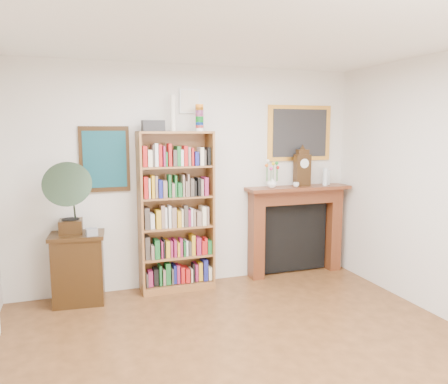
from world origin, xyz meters
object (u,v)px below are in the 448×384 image
fireplace (295,222)px  teacup (296,185)px  bookshelf (176,203)px  gramophone (69,194)px  mantel_clock (302,168)px  bottle_right (328,177)px  side_cabinet (78,268)px  flower_vase (272,183)px  bottle_left (325,177)px  cd_stack (92,232)px

fireplace → teacup: 0.55m
bookshelf → teacup: (1.63, -0.04, 0.16)m
gramophone → teacup: 2.87m
mantel_clock → bottle_right: mantel_clock is taller
bottle_right → bookshelf: bearing=-178.4°
side_cabinet → teacup: teacup is taller
flower_vase → fireplace: bearing=10.6°
bottle_left → flower_vase: bearing=179.9°
bookshelf → cd_stack: size_ratio=19.00×
side_cabinet → flower_vase: size_ratio=6.03×
fireplace → teacup: bearing=-118.9°
mantel_clock → bookshelf: bearing=-179.3°
flower_vase → bottle_right: (0.89, 0.06, 0.03)m
bookshelf → gramophone: 1.26m
side_cabinet → gramophone: gramophone is taller
mantel_clock → teacup: (-0.14, -0.09, -0.21)m
mantel_clock → flower_vase: size_ratio=3.66×
cd_stack → flower_vase: size_ratio=0.88×
teacup → bottle_left: bottle_left is taller
fireplace → teacup: teacup is taller
gramophone → cd_stack: gramophone is taller
cd_stack → bookshelf: bearing=11.2°
mantel_clock → gramophone: bearing=-177.2°
bookshelf → gramophone: bearing=-173.9°
bookshelf → bottle_left: bearing=-0.5°
gramophone → flower_vase: size_ratio=6.14×
fireplace → mantel_clock: size_ratio=2.94×
cd_stack → bottle_right: bearing=4.7°
gramophone → cd_stack: size_ratio=6.97×
bookshelf → bottle_right: bearing=1.1°
side_cabinet → bottle_left: (3.28, 0.06, 0.94)m
cd_stack → mantel_clock: bearing=5.2°
side_cabinet → fireplace: (2.88, 0.13, 0.32)m
fireplace → flower_vase: size_ratio=10.74×
fireplace → cd_stack: 2.73m
side_cabinet → teacup: size_ratio=10.02×
fireplace → bottle_right: 0.78m
bookshelf → teacup: size_ratio=27.77×
bottle_right → gramophone: bearing=-176.6°
teacup → bottle_right: bearing=10.1°
mantel_clock → bottle_left: 0.36m
bookshelf → flower_vase: bookshelf is taller
gramophone → cd_stack: 0.49m
gramophone → bottle_right: 3.43m
bottle_left → bottle_right: size_ratio=1.20×
cd_stack → teacup: bearing=3.6°
side_cabinet → mantel_clock: (2.95, 0.11, 1.06)m
cd_stack → mantel_clock: (2.79, 0.25, 0.61)m
flower_vase → bottle_left: bearing=-0.1°
side_cabinet → cd_stack: size_ratio=6.85×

